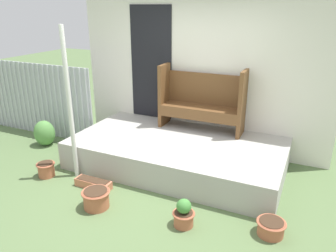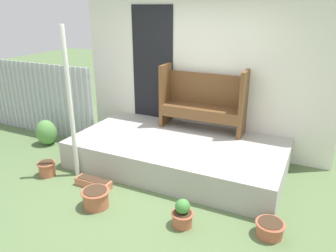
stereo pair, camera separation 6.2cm
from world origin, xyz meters
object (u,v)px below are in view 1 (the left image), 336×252
(support_post, at_px, (70,106))
(flower_pot_far_right, at_px, (271,227))
(planter_box_rect, at_px, (93,183))
(flower_pot_middle, at_px, (96,198))
(bench, at_px, (202,99))
(flower_pot_right, at_px, (184,214))
(shrub_by_fence, at_px, (44,133))
(flower_pot_left, at_px, (46,169))

(support_post, relative_size, flower_pot_far_right, 6.61)
(support_post, height_order, flower_pot_far_right, support_post)
(support_post, relative_size, planter_box_rect, 4.06)
(support_post, distance_m, flower_pot_middle, 1.36)
(bench, distance_m, flower_pot_right, 2.25)
(flower_pot_middle, relative_size, planter_box_rect, 0.67)
(support_post, bearing_deg, flower_pot_far_right, -3.38)
(bench, xyz_separation_m, flower_pot_far_right, (1.47, -1.77, -0.87))
(support_post, height_order, shrub_by_fence, support_post)
(flower_pot_left, xyz_separation_m, flower_pot_far_right, (3.29, 0.04, -0.02))
(planter_box_rect, bearing_deg, flower_pot_middle, -48.46)
(flower_pot_far_right, height_order, planter_box_rect, flower_pot_far_right)
(bench, relative_size, shrub_by_fence, 3.01)
(bench, relative_size, planter_box_rect, 2.61)
(flower_pot_middle, bearing_deg, flower_pot_far_right, 10.34)
(flower_pot_left, bearing_deg, bench, 44.75)
(shrub_by_fence, bearing_deg, flower_pot_far_right, -11.54)
(flower_pot_far_right, bearing_deg, flower_pot_left, -179.35)
(flower_pot_right, relative_size, shrub_by_fence, 0.74)
(bench, relative_size, flower_pot_middle, 3.88)
(flower_pot_left, bearing_deg, planter_box_rect, 2.13)
(support_post, bearing_deg, flower_pot_right, -12.60)
(support_post, xyz_separation_m, flower_pot_right, (1.93, -0.43, -0.95))
(shrub_by_fence, bearing_deg, flower_pot_middle, -30.95)
(flower_pot_left, relative_size, flower_pot_middle, 0.75)
(bench, bearing_deg, flower_pot_left, -135.99)
(flower_pot_middle, relative_size, flower_pot_far_right, 1.10)
(support_post, height_order, flower_pot_right, support_post)
(shrub_by_fence, bearing_deg, flower_pot_right, -19.08)
(flower_pot_far_right, bearing_deg, bench, 129.73)
(flower_pot_left, relative_size, shrub_by_fence, 0.59)
(planter_box_rect, bearing_deg, flower_pot_left, -177.87)
(bench, height_order, planter_box_rect, bench)
(support_post, relative_size, shrub_by_fence, 4.68)
(flower_pot_far_right, xyz_separation_m, shrub_by_fence, (-4.17, 0.85, 0.14))
(flower_pot_left, relative_size, planter_box_rect, 0.51)
(support_post, relative_size, bench, 1.55)
(flower_pot_left, height_order, flower_pot_right, flower_pot_right)
(flower_pot_middle, xyz_separation_m, shrub_by_fence, (-2.06, 1.24, 0.10))
(flower_pot_right, bearing_deg, planter_box_rect, 170.30)
(flower_pot_left, distance_m, planter_box_rect, 0.85)
(support_post, distance_m, flower_pot_far_right, 3.06)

